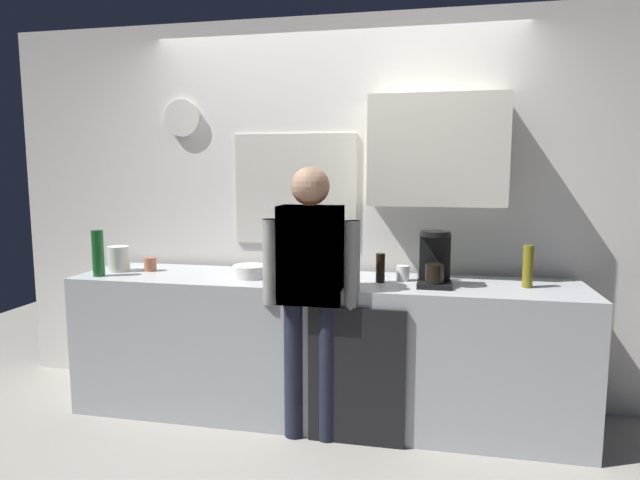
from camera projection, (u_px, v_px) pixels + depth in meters
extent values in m
plane|color=#9E998E|center=(311.00, 437.00, 3.21)|extent=(8.00, 8.00, 0.00)
cube|color=#B2B7BC|center=(321.00, 348.00, 3.45)|extent=(3.19, 0.64, 0.90)
cube|color=black|center=(356.00, 377.00, 3.08)|extent=(0.56, 0.02, 0.81)
cube|color=white|center=(333.00, 211.00, 3.76)|extent=(4.79, 0.10, 2.60)
cube|color=beige|center=(295.00, 189.00, 3.73)|extent=(0.86, 0.02, 0.76)
cube|color=#8CA5C6|center=(295.00, 189.00, 3.74)|extent=(0.80, 0.02, 0.70)
cube|color=silver|center=(437.00, 151.00, 3.36)|extent=(0.84, 0.32, 0.68)
cylinder|color=silver|center=(182.00, 118.00, 3.82)|extent=(0.26, 0.03, 0.26)
cube|color=black|center=(434.00, 284.00, 3.17)|extent=(0.20, 0.20, 0.03)
cube|color=black|center=(435.00, 257.00, 3.21)|extent=(0.18, 0.08, 0.28)
cylinder|color=black|center=(434.00, 273.00, 3.13)|extent=(0.11, 0.11, 0.11)
cylinder|color=black|center=(436.00, 234.00, 3.13)|extent=(0.17, 0.17, 0.03)
cylinder|color=olive|center=(528.00, 266.00, 3.14)|extent=(0.06, 0.06, 0.25)
cylinder|color=#195923|center=(98.00, 253.00, 3.48)|extent=(0.07, 0.07, 0.30)
cylinder|color=black|center=(380.00, 268.00, 3.29)|extent=(0.06, 0.06, 0.18)
cylinder|color=maroon|center=(325.00, 263.00, 3.35)|extent=(0.06, 0.06, 0.22)
cylinder|color=#B26647|center=(150.00, 264.00, 3.67)|extent=(0.08, 0.08, 0.09)
cylinder|color=white|center=(403.00, 273.00, 3.34)|extent=(0.08, 0.08, 0.09)
cylinder|color=#3351B2|center=(297.00, 274.00, 3.31)|extent=(0.08, 0.08, 0.10)
cylinder|color=white|center=(250.00, 271.00, 3.44)|extent=(0.22, 0.22, 0.08)
cylinder|color=green|center=(440.00, 269.00, 3.34)|extent=(0.06, 0.06, 0.15)
cone|color=white|center=(441.00, 254.00, 3.33)|extent=(0.02, 0.02, 0.03)
cylinder|color=silver|center=(119.00, 259.00, 3.66)|extent=(0.14, 0.14, 0.17)
cylinder|color=#3F4766|center=(294.00, 369.00, 3.18)|extent=(0.12, 0.12, 0.82)
cylinder|color=#3F4766|center=(327.00, 372.00, 3.14)|extent=(0.12, 0.12, 0.82)
cube|color=white|center=(310.00, 255.00, 3.07)|extent=(0.36, 0.20, 0.56)
sphere|color=beige|center=(310.00, 186.00, 3.02)|extent=(0.22, 0.22, 0.22)
cylinder|color=white|center=(270.00, 262.00, 3.13)|extent=(0.09, 0.09, 0.50)
cylinder|color=white|center=(352.00, 265.00, 3.03)|extent=(0.09, 0.09, 0.50)
cylinder|color=#3F4766|center=(294.00, 369.00, 3.18)|extent=(0.12, 0.12, 0.82)
cylinder|color=#3F4766|center=(327.00, 372.00, 3.14)|extent=(0.12, 0.12, 0.82)
cube|color=white|center=(310.00, 255.00, 3.07)|extent=(0.36, 0.20, 0.56)
sphere|color=beige|center=(310.00, 186.00, 3.02)|extent=(0.22, 0.22, 0.22)
cylinder|color=white|center=(270.00, 262.00, 3.13)|extent=(0.09, 0.09, 0.50)
cylinder|color=white|center=(352.00, 265.00, 3.03)|extent=(0.09, 0.09, 0.50)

